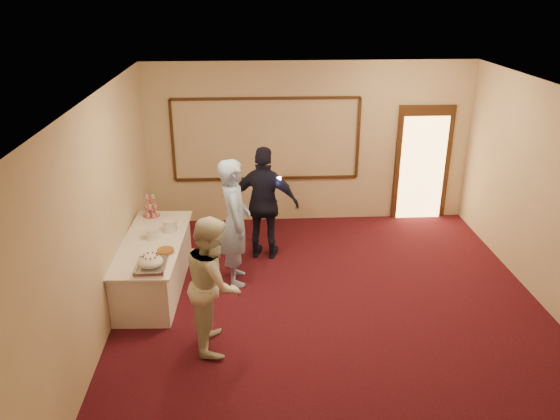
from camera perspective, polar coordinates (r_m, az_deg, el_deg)
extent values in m
plane|color=#320B17|center=(7.61, 5.77, -11.34)|extent=(7.00, 7.00, 0.00)
cube|color=beige|center=(10.17, 3.09, 6.94)|extent=(6.00, 0.04, 3.00)
cube|color=beige|center=(7.05, -18.56, -1.45)|extent=(0.04, 7.00, 3.00)
cube|color=white|center=(6.45, 6.82, 11.41)|extent=(6.00, 7.00, 0.04)
cube|color=black|center=(10.27, -1.41, 3.34)|extent=(3.40, 0.04, 0.05)
cube|color=black|center=(9.88, -1.50, 11.58)|extent=(3.40, 0.04, 0.05)
cube|color=black|center=(10.14, -11.17, 7.09)|extent=(0.05, 0.04, 1.50)
cube|color=black|center=(10.25, 8.17, 7.45)|extent=(0.05, 0.04, 1.50)
cube|color=black|center=(10.69, 14.64, 4.78)|extent=(1.05, 0.06, 2.20)
cube|color=#FFBF66|center=(10.70, 14.63, 4.22)|extent=(0.85, 0.02, 2.00)
cube|color=white|center=(8.34, -12.99, -5.65)|extent=(0.87, 2.18, 0.74)
cube|color=white|center=(8.17, -13.22, -3.27)|extent=(0.97, 2.30, 0.03)
cube|color=#A8A9AF|center=(7.38, -13.28, -5.89)|extent=(0.38, 0.49, 0.04)
ellipsoid|color=silver|center=(7.33, -13.35, -5.25)|extent=(0.32, 0.32, 0.14)
cube|color=silver|center=(7.48, -12.32, -5.18)|extent=(0.17, 0.32, 0.01)
cylinder|color=#BE4670|center=(8.97, -13.36, 0.46)|extent=(0.02, 0.02, 0.36)
cylinder|color=#BE4670|center=(9.03, -13.26, -0.57)|extent=(0.27, 0.27, 0.01)
cylinder|color=#BE4670|center=(8.98, -13.35, 0.28)|extent=(0.21, 0.21, 0.01)
cylinder|color=#BE4670|center=(8.93, -13.43, 1.14)|extent=(0.14, 0.14, 0.01)
cylinder|color=white|center=(8.21, -13.23, -2.44)|extent=(0.18, 0.18, 0.15)
cylinder|color=white|center=(8.17, -13.27, -1.93)|extent=(0.19, 0.19, 0.01)
cylinder|color=white|center=(8.40, -11.43, -1.63)|extent=(0.20, 0.20, 0.17)
cylinder|color=white|center=(8.36, -11.48, -1.09)|extent=(0.21, 0.21, 0.01)
cylinder|color=white|center=(7.76, -11.85, -4.38)|extent=(0.27, 0.27, 0.01)
cylinder|color=brown|center=(7.75, -11.87, -4.19)|extent=(0.23, 0.23, 0.04)
imported|color=#90AFE5|center=(8.08, -4.74, -1.29)|extent=(0.52, 0.75, 1.95)
imported|color=#EAE9CC|center=(6.74, -6.93, -7.59)|extent=(0.70, 0.88, 1.73)
imported|color=black|center=(8.82, -1.59, 0.67)|extent=(1.18, 0.70, 1.89)
cube|color=white|center=(8.56, -0.16, 3.30)|extent=(0.08, 0.05, 0.05)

